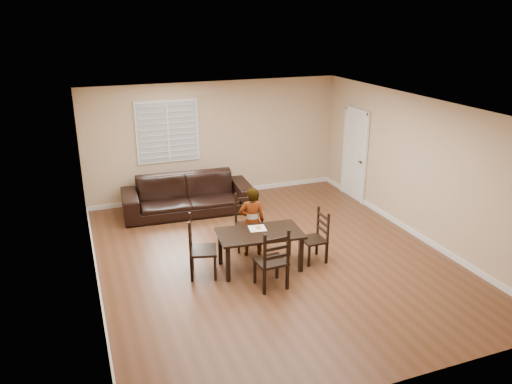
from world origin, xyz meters
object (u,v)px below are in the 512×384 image
dining_table (260,237)px  chair_far (274,263)px  chair_right (319,238)px  chair_left (195,249)px  chair_near (247,222)px  donut (258,227)px  sofa (188,195)px  child (252,222)px

dining_table → chair_far: (-0.05, -0.77, -0.11)m
dining_table → chair_right: size_ratio=1.59×
chair_left → chair_right: 2.18m
dining_table → chair_left: 1.10m
chair_near → chair_far: 1.69m
chair_far → chair_right: size_ratio=1.10×
donut → sofa: sofa is taller
child → sofa: bearing=-64.6°
child → sofa: child is taller
chair_far → sofa: chair_far is taller
donut → sofa: 2.83m
dining_table → chair_far: bearing=-88.6°
chair_right → sofa: 3.42m
chair_near → donut: bearing=-83.4°
chair_near → child: 0.44m
chair_near → chair_far: (-0.15, -1.68, -0.00)m
dining_table → chair_near: chair_near is taller
donut → chair_near: bearing=85.0°
chair_near → chair_right: (0.98, -1.00, -0.04)m
dining_table → donut: (0.03, 0.16, 0.11)m
dining_table → chair_far: chair_far is taller
chair_left → chair_right: chair_left is taller
chair_near → chair_left: 1.43m
chair_left → sofa: (0.53, 2.79, -0.07)m
chair_far → child: child is taller
chair_near → sofa: size_ratio=0.37×
chair_near → donut: (-0.07, -0.76, 0.22)m
dining_table → chair_left: (-1.09, 0.12, -0.10)m
chair_left → child: size_ratio=0.81×
chair_far → chair_right: bearing=-152.2°
dining_table → child: child is taller
chair_far → donut: chair_far is taller
child → sofa: (-0.61, 2.40, -0.24)m
chair_near → chair_right: size_ratio=1.10×
chair_right → sofa: chair_right is taller
chair_left → donut: 1.14m
chair_right → sofa: size_ratio=0.34×
dining_table → chair_far: size_ratio=1.45×
chair_far → child: bearing=-97.6°
chair_left → sofa: chair_left is taller
chair_near → chair_left: bearing=-134.7°
dining_table → chair_far: 0.78m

